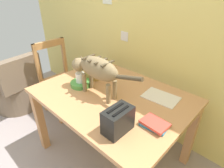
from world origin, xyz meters
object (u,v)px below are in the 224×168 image
at_px(cat, 96,69).
at_px(wicker_armchair, 17,89).
at_px(book_stack, 155,124).
at_px(wicker_basket, 93,70).
at_px(toaster, 118,120).
at_px(wooden_chair_near, 60,80).
at_px(saucer_bowl, 81,84).
at_px(dining_table, 112,102).
at_px(magazine, 161,97).
at_px(coffee_mug, 80,77).

distance_m(cat, wicker_armchair, 1.60).
distance_m(book_stack, wicker_basket, 0.92).
bearing_deg(cat, wicker_basket, 50.66).
xyz_separation_m(toaster, wooden_chair_near, (-1.35, 0.39, -0.36)).
bearing_deg(wicker_basket, saucer_bowl, -67.95).
bearing_deg(toaster, saucer_bowl, 162.54).
xyz_separation_m(dining_table, book_stack, (0.48, -0.09, 0.11)).
bearing_deg(saucer_bowl, wooden_chair_near, 165.11).
height_order(magazine, toaster, toaster).
relative_size(toaster, wooden_chair_near, 0.21).
xyz_separation_m(cat, book_stack, (0.59, -0.01, -0.21)).
height_order(wicker_basket, wicker_armchair, wicker_basket).
bearing_deg(wooden_chair_near, book_stack, 84.22).
xyz_separation_m(magazine, wicker_basket, (-0.74, -0.10, 0.04)).
bearing_deg(wooden_chair_near, wicker_armchair, -51.46).
xyz_separation_m(saucer_bowl, coffee_mug, (0.00, 0.00, 0.07)).
bearing_deg(cat, dining_table, -54.97).
bearing_deg(book_stack, wicker_basket, 165.19).
distance_m(cat, wicker_basket, 0.42).
height_order(toaster, wooden_chair_near, wooden_chair_near).
relative_size(magazine, wooden_chair_near, 0.30).
bearing_deg(saucer_bowl, cat, 2.89).
bearing_deg(magazine, coffee_mug, -156.79).
bearing_deg(wicker_armchair, dining_table, -86.76).
distance_m(coffee_mug, magazine, 0.73).
height_order(saucer_bowl, toaster, toaster).
relative_size(dining_table, wooden_chair_near, 1.36).
height_order(cat, coffee_mug, cat).
bearing_deg(magazine, cat, -147.71).
distance_m(magazine, wicker_basket, 0.75).
height_order(dining_table, wicker_basket, wicker_basket).
distance_m(wicker_basket, toaster, 0.86).
xyz_separation_m(wooden_chair_near, wicker_armchair, (-0.51, -0.39, -0.19)).
height_order(cat, wicker_basket, cat).
height_order(wicker_basket, wooden_chair_near, wooden_chair_near).
distance_m(toaster, wicker_armchair, 1.94).
relative_size(magazine, wicker_basket, 0.88).
height_order(magazine, wooden_chair_near, wooden_chair_near).
relative_size(wicker_basket, wooden_chair_near, 0.34).
height_order(dining_table, cat, cat).
bearing_deg(coffee_mug, cat, 2.94).
xyz_separation_m(book_stack, wicker_basket, (-0.89, 0.24, 0.03)).
distance_m(coffee_mug, toaster, 0.67).
height_order(cat, wooden_chair_near, cat).
bearing_deg(saucer_bowl, wicker_basket, 112.05).
bearing_deg(magazine, toaster, -94.58).
xyz_separation_m(saucer_bowl, book_stack, (0.79, -0.00, -0.00)).
bearing_deg(cat, wicker_armchair, 95.41).
bearing_deg(dining_table, book_stack, -10.73).
height_order(book_stack, wicker_basket, wicker_basket).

